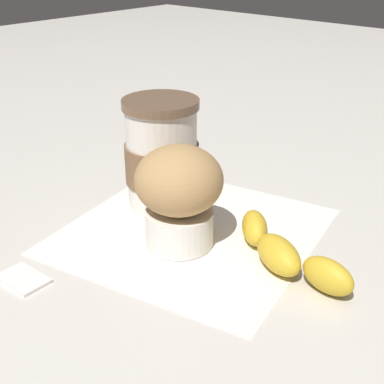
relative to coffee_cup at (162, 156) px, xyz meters
The scene contains 6 objects.
ground_plane 0.10m from the coffee_cup, 19.68° to the right, with size 3.00×3.00×0.00m, color beige.
paper_napkin 0.10m from the coffee_cup, 19.68° to the right, with size 0.26×0.26×0.00m, color white.
coffee_cup is the anchor object (origin of this frame).
muffin 0.10m from the coffee_cup, 34.66° to the right, with size 0.09×0.09×0.11m.
banana 0.19m from the coffee_cup, ahead, with size 0.16×0.08×0.03m.
sugar_packet 0.22m from the coffee_cup, 86.68° to the right, with size 0.05×0.03×0.01m, color white.
Camera 1 is at (0.35, -0.39, 0.31)m, focal length 50.00 mm.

